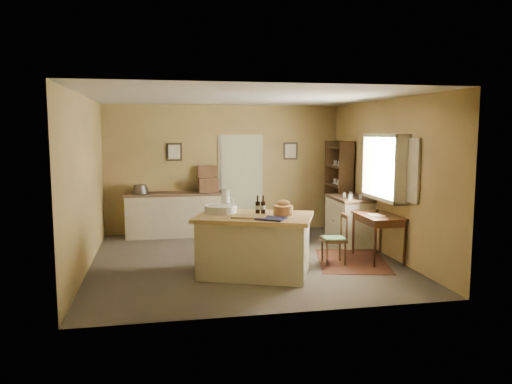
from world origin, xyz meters
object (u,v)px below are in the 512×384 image
(work_island, at_px, (254,243))
(writing_desk, at_px, (378,220))
(sideboard, at_px, (175,213))
(desk_chair, at_px, (334,240))
(shelving_unit, at_px, (341,188))
(right_cabinet, at_px, (349,220))

(work_island, height_order, writing_desk, work_island)
(sideboard, height_order, desk_chair, sideboard)
(desk_chair, distance_m, shelving_unit, 2.52)
(work_island, distance_m, desk_chair, 1.44)
(sideboard, bearing_deg, desk_chair, -47.70)
(work_island, bearing_deg, desk_chair, 35.62)
(desk_chair, height_order, right_cabinet, right_cabinet)
(work_island, relative_size, right_cabinet, 1.75)
(desk_chair, bearing_deg, writing_desk, 10.87)
(desk_chair, bearing_deg, shelving_unit, 71.41)
(writing_desk, bearing_deg, desk_chair, -173.64)
(writing_desk, bearing_deg, work_island, -168.73)
(sideboard, bearing_deg, work_island, -70.86)
(shelving_unit, bearing_deg, desk_chair, -113.10)
(work_island, bearing_deg, writing_desk, 32.83)
(sideboard, height_order, right_cabinet, sideboard)
(desk_chair, xyz_separation_m, right_cabinet, (0.81, 1.37, 0.06))
(sideboard, height_order, writing_desk, sideboard)
(work_island, xyz_separation_m, writing_desk, (2.20, 0.44, 0.19))
(work_island, xyz_separation_m, shelving_unit, (2.36, 2.60, 0.49))
(work_island, height_order, right_cabinet, work_island)
(right_cabinet, relative_size, shelving_unit, 0.58)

